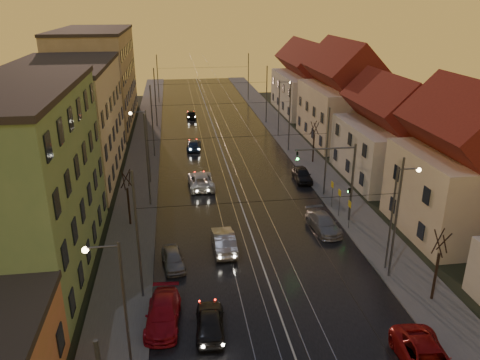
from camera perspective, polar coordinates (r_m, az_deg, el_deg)
name	(u,v)px	position (r m, az deg, el deg)	size (l,w,h in m)	color
road	(222,151)	(60.93, -2.21, 3.50)	(16.00, 120.00, 0.04)	black
sidewalk_left	(144,154)	(60.76, -11.65, 3.07)	(4.00, 120.00, 0.15)	#4C4C4C
sidewalk_right	(297,148)	(62.68, 6.93, 3.92)	(4.00, 120.00, 0.15)	#4C4C4C
tram_rail_0	(205,152)	(60.75, -4.28, 3.44)	(0.06, 120.00, 0.03)	gray
tram_rail_1	(216,151)	(60.85, -2.94, 3.50)	(0.06, 120.00, 0.03)	gray
tram_rail_2	(228,151)	(61.00, -1.49, 3.57)	(0.06, 120.00, 0.03)	gray
tram_rail_3	(239,150)	(61.17, -0.16, 3.62)	(0.06, 120.00, 0.03)	gray
apartment_left_1	(8,186)	(35.86, -26.44, -0.69)	(10.00, 18.00, 13.00)	#628857
apartment_left_2	(67,122)	(54.49, -20.34, 6.59)	(10.00, 20.00, 12.00)	beige
apartment_left_3	(97,79)	(77.49, -17.04, 11.74)	(10.00, 24.00, 14.00)	#8F7C5C
house_right_1	(462,171)	(42.06, 25.40, 0.98)	(8.67, 10.20, 10.80)	beige
house_right_2	(390,137)	(53.03, 17.84, 4.99)	(9.18, 12.24, 9.20)	beige
house_right_3	(343,99)	(66.17, 12.44, 9.62)	(9.18, 14.28, 11.50)	beige
house_right_4	(307,83)	(83.13, 8.11, 11.65)	(9.18, 16.32, 10.00)	beige
catenary_pole_l_1	(138,238)	(30.31, -12.37, -6.87)	(0.16, 0.16, 9.00)	#595B60
catenary_pole_r_1	(396,220)	(33.51, 18.46, -4.69)	(0.16, 0.16, 9.00)	#595B60
catenary_pole_l_2	(147,161)	(44.12, -11.23, 2.26)	(0.16, 0.16, 9.00)	#595B60
catenary_pole_r_2	(327,153)	(46.38, 10.51, 3.24)	(0.16, 0.16, 9.00)	#595B60
catenary_pole_l_3	(152,122)	(58.52, -10.63, 6.97)	(0.16, 0.16, 9.00)	#595B60
catenary_pole_r_3	(290,117)	(60.24, 6.06, 7.62)	(0.16, 0.16, 9.00)	#595B60
catenary_pole_l_4	(155,98)	(73.16, -10.27, 9.81)	(0.16, 0.16, 9.00)	#595B60
catenary_pole_r_4	(267,95)	(74.54, 3.26, 10.31)	(0.16, 0.16, 9.00)	#595B60
catenary_pole_l_5	(158,79)	(90.88, -9.99, 12.00)	(0.16, 0.16, 9.00)	#595B60
catenary_pole_r_5	(248,77)	(92.00, 1.02, 12.42)	(0.16, 0.16, 9.00)	#595B60
street_lamp_0	(118,299)	(24.20, -14.66, -13.85)	(1.75, 0.32, 8.00)	#595B60
street_lamp_1	(397,209)	(34.38, 18.58, -3.33)	(1.75, 0.32, 8.00)	#595B60
street_lamp_2	(145,139)	(49.76, -11.56, 4.86)	(1.75, 0.32, 8.00)	#595B60
street_lamp_3	(281,103)	(66.91, 5.05, 9.35)	(1.75, 0.32, 8.00)	#595B60
traffic_light_mast	(342,174)	(40.81, 12.30, 0.75)	(5.30, 0.32, 7.20)	#595B60
bare_tree_0	(128,199)	(41.23, -13.47, -2.30)	(1.09, 1.09, 5.11)	black
bare_tree_1	(437,268)	(32.88, 22.87, -9.82)	(1.09, 1.09, 5.11)	black
bare_tree_2	(314,143)	(56.59, 8.98, 4.47)	(1.09, 1.09, 5.11)	black
driving_car_0	(210,322)	(28.91, -3.68, -16.84)	(1.69, 4.20, 1.43)	black
driving_car_1	(224,241)	(37.03, -1.99, -7.43)	(1.66, 4.75, 1.56)	gray
driving_car_2	(201,180)	(49.21, -4.80, -0.04)	(2.52, 5.46, 1.52)	silver
driving_car_3	(194,145)	(61.92, -5.66, 4.29)	(1.76, 4.32, 1.25)	navy
driving_car_4	(191,114)	(78.72, -5.95, 7.96)	(1.55, 3.85, 1.31)	black
parked_left_2	(163,314)	(29.82, -9.36, -15.79)	(1.99, 4.89, 1.42)	maroon
parked_left_3	(173,259)	(35.29, -8.16, -9.49)	(1.48, 3.69, 1.26)	gray
parked_right_1	(323,223)	(40.63, 10.14, -5.19)	(1.92, 4.73, 1.37)	gray
parked_right_2	(302,175)	(51.18, 7.59, 0.65)	(1.71, 4.24, 1.44)	black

